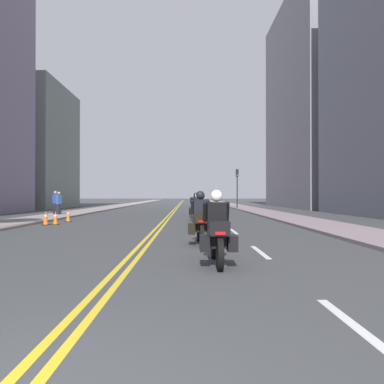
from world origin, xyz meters
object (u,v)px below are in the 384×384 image
object	(u,v)px
traffic_cone_1	(68,215)
traffic_cone_2	(56,218)
motorcycle_1	(200,222)
traffic_cone_0	(46,218)
traffic_light_far	(237,181)
motorcycle_2	(202,215)
pedestrian_2	(55,203)
pedestrian_1	(59,203)
motorcycle_0	(217,234)
motorcycle_4	(195,209)
motorcycle_6	(195,206)
motorcycle_3	(198,212)
motorcycle_5	(194,208)

from	to	relation	value
traffic_cone_1	traffic_cone_2	world-z (taller)	traffic_cone_1
motorcycle_1	traffic_cone_0	size ratio (longest dim) A/B	2.94
traffic_cone_2	traffic_light_far	distance (m)	26.93
motorcycle_2	pedestrian_2	bearing A→B (deg)	129.69
motorcycle_1	pedestrian_1	bearing A→B (deg)	118.36
motorcycle_0	traffic_cone_2	distance (m)	13.83
traffic_cone_0	motorcycle_1	bearing A→B (deg)	-46.67
motorcycle_4	traffic_cone_2	size ratio (longest dim) A/B	3.09
motorcycle_6	pedestrian_1	bearing A→B (deg)	-168.35
motorcycle_0	motorcycle_3	size ratio (longest dim) A/B	0.98
motorcycle_2	traffic_cone_2	distance (m)	8.24
traffic_cone_0	traffic_light_far	world-z (taller)	traffic_light_far
motorcycle_3	pedestrian_2	world-z (taller)	pedestrian_2
pedestrian_1	pedestrian_2	world-z (taller)	pedestrian_2
traffic_cone_0	motorcycle_5	bearing A→B (deg)	43.32
motorcycle_3	traffic_light_far	bearing A→B (deg)	75.41
motorcycle_4	motorcycle_6	xyz separation A→B (m)	(0.15, 7.63, -0.02)
motorcycle_6	traffic_cone_0	xyz separation A→B (m)	(-7.72, -11.33, -0.28)
traffic_cone_1	pedestrian_1	xyz separation A→B (m)	(-2.60, 6.49, 0.55)
motorcycle_6	traffic_light_far	world-z (taller)	traffic_light_far
pedestrian_1	motorcycle_1	bearing A→B (deg)	-120.48
traffic_light_far	traffic_cone_2	bearing A→B (deg)	-117.05
motorcycle_0	motorcycle_2	distance (m)	7.86
motorcycle_6	pedestrian_1	distance (m)	10.22
traffic_light_far	pedestrian_2	bearing A→B (deg)	-136.85
motorcycle_1	traffic_light_far	distance (m)	32.49
motorcycle_1	traffic_cone_2	xyz separation A→B (m)	(-7.07, 8.13, -0.32)
motorcycle_3	pedestrian_2	size ratio (longest dim) A/B	1.27
traffic_cone_1	traffic_cone_2	bearing A→B (deg)	-89.75
traffic_cone_2	motorcycle_3	bearing A→B (deg)	-3.41
pedestrian_2	traffic_cone_0	bearing A→B (deg)	60.14
traffic_cone_1	traffic_cone_2	xyz separation A→B (m)	(0.01, -2.18, -0.01)
motorcycle_0	motorcycle_5	size ratio (longest dim) A/B	1.06
motorcycle_3	motorcycle_4	bearing A→B (deg)	87.55
motorcycle_3	traffic_cone_0	size ratio (longest dim) A/B	3.21
motorcycle_3	traffic_cone_1	xyz separation A→B (m)	(-7.20, 2.61, -0.30)
traffic_cone_2	pedestrian_1	distance (m)	9.07
motorcycle_2	pedestrian_2	size ratio (longest dim) A/B	1.16
motorcycle_2	traffic_cone_0	bearing A→B (deg)	156.14
motorcycle_4	pedestrian_1	size ratio (longest dim) A/B	1.26
motorcycle_3	motorcycle_6	distance (m)	11.57
motorcycle_0	pedestrian_1	bearing A→B (deg)	115.27
motorcycle_0	pedestrian_2	distance (m)	23.67
motorcycle_2	traffic_cone_2	bearing A→B (deg)	153.67
traffic_cone_0	motorcycle_3	bearing A→B (deg)	-1.81
motorcycle_3	traffic_cone_2	size ratio (longest dim) A/B	3.23
motorcycle_4	traffic_light_far	size ratio (longest dim) A/B	0.50
motorcycle_2	pedestrian_1	size ratio (longest dim) A/B	1.19
motorcycle_2	traffic_cone_2	xyz separation A→B (m)	(-7.26, 3.88, -0.31)
pedestrian_1	motorcycle_3	bearing A→B (deg)	-103.30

